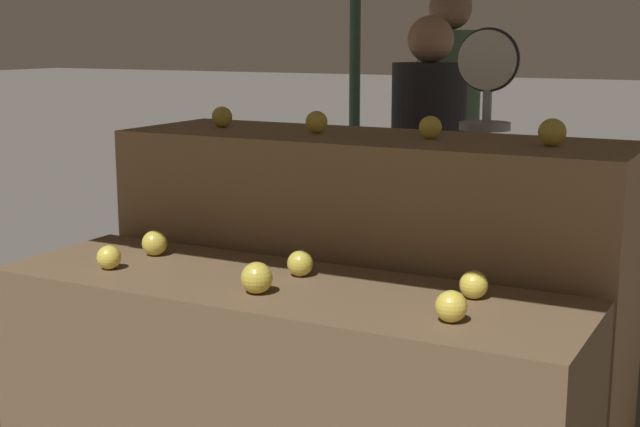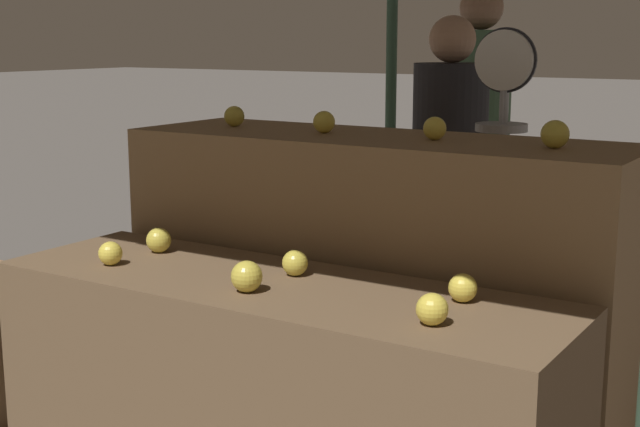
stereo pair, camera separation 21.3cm
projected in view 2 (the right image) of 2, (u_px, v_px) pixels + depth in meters
name	position (u px, v px, depth m)	size (l,w,h in m)	color
display_counter_front	(276.00, 405.00, 2.64)	(1.75, 0.55, 0.75)	brown
display_counter_back	(374.00, 296.00, 3.10)	(1.75, 0.55, 1.12)	olive
apple_front_0	(110.00, 253.00, 2.76)	(0.07, 0.07, 0.07)	yellow
apple_front_1	(247.00, 276.00, 2.46)	(0.09, 0.09, 0.09)	gold
apple_front_2	(432.00, 309.00, 2.18)	(0.08, 0.08, 0.08)	yellow
apple_front_3	(159.00, 240.00, 2.92)	(0.08, 0.08, 0.08)	gold
apple_front_4	(295.00, 263.00, 2.63)	(0.08, 0.08, 0.08)	gold
apple_front_5	(463.00, 288.00, 2.37)	(0.08, 0.08, 0.08)	yellow
apple_back_0	(234.00, 116.00, 3.30)	(0.08, 0.08, 0.08)	gold
apple_back_1	(324.00, 122.00, 3.08)	(0.08, 0.08, 0.08)	yellow
apple_back_2	(435.00, 128.00, 2.87)	(0.08, 0.08, 0.08)	yellow
apple_back_3	(555.00, 134.00, 2.65)	(0.09, 0.09, 0.09)	gold
produce_scale	(502.00, 139.00, 3.43)	(0.25, 0.20, 1.48)	#99999E
person_vendor_at_scale	(449.00, 167.00, 3.90)	(0.38, 0.38, 1.54)	#2D2D38
person_customer_left	(478.00, 125.00, 4.64)	(0.45, 0.45, 1.71)	#2D2D38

